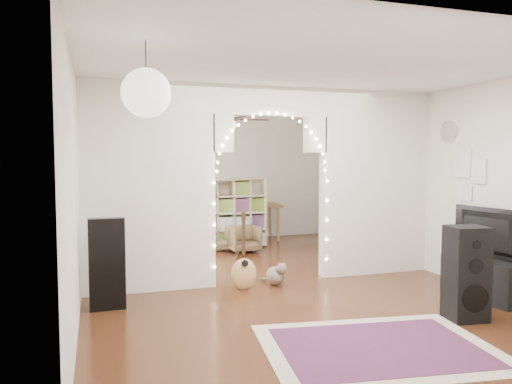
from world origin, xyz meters
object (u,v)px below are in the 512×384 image
object	(u,v)px
bookcase	(233,213)
dining_chair_right	(244,239)
floor_speaker	(466,273)
dining_chair_left	(214,238)
media_console	(484,279)
dining_table	(250,207)
acoustic_guitar	(244,261)

from	to	relation	value
bookcase	dining_chair_right	size ratio (longest dim) A/B	2.51
floor_speaker	dining_chair_left	size ratio (longest dim) A/B	1.94
floor_speaker	dining_chair_right	bearing A→B (deg)	112.90
floor_speaker	media_console	bearing A→B (deg)	45.33
dining_table	dining_chair_right	xyz separation A→B (m)	(-0.52, -1.29, -0.44)
media_console	dining_chair_left	distance (m)	4.79
dining_table	dining_chair_left	xyz separation A→B (m)	(-1.00, -0.95, -0.45)
media_console	dining_table	distance (m)	5.30
floor_speaker	bookcase	bearing A→B (deg)	112.14
acoustic_guitar	dining_table	world-z (taller)	acoustic_guitar
floor_speaker	bookcase	xyz separation A→B (m)	(-1.24, 4.92, 0.17)
acoustic_guitar	dining_chair_left	distance (m)	2.85
dining_table	dining_chair_right	bearing A→B (deg)	-107.68
dining_table	dining_chair_left	size ratio (longest dim) A/B	2.42
bookcase	dining_table	world-z (taller)	bookcase
acoustic_guitar	dining_chair_right	xyz separation A→B (m)	(0.75, 2.50, -0.14)
dining_table	dining_chair_right	size ratio (longest dim) A/B	2.35
dining_table	bookcase	bearing A→B (deg)	-124.10
media_console	dining_chair_left	world-z (taller)	media_console
acoustic_guitar	dining_chair_right	world-z (taller)	acoustic_guitar
acoustic_guitar	media_console	distance (m)	2.98
floor_speaker	dining_chair_right	xyz separation A→B (m)	(-1.16, 4.38, -0.26)
bookcase	media_console	bearing A→B (deg)	-85.70
media_console	acoustic_guitar	bearing A→B (deg)	146.73
bookcase	dining_table	xyz separation A→B (m)	(0.59, 0.75, 0.01)
floor_speaker	dining_chair_right	size ratio (longest dim) A/B	1.89
dining_chair_right	floor_speaker	bearing A→B (deg)	-77.37
dining_chair_right	bookcase	bearing A→B (deg)	95.57
floor_speaker	media_console	world-z (taller)	floor_speaker
dining_table	floor_speaker	bearing A→B (deg)	-79.33
media_console	dining_chair_right	xyz separation A→B (m)	(-1.94, 3.80, -0.01)
media_console	dining_chair_right	distance (m)	4.26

